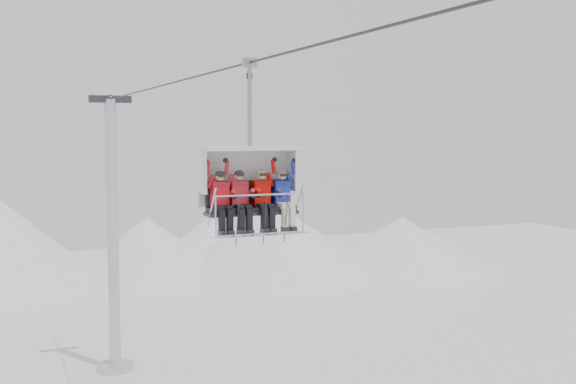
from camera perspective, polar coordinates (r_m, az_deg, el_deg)
name	(u,v)px	position (r m, az deg, el deg)	size (l,w,h in m)	color
ridgeline	(48,253)	(56.29, -18.47, -4.58)	(72.00, 21.00, 7.00)	white
lift_tower_right	(113,254)	(36.33, -13.64, -4.80)	(2.00, 1.80, 13.48)	silver
haul_cable	(288,52)	(14.62, 0.00, 10.97)	(0.06, 0.06, 50.00)	#303035
chairlift_carrier	(248,178)	(16.79, -3.17, 1.12)	(2.28, 1.17, 3.98)	black
skier_far_left	(221,200)	(16.30, -5.28, -0.65)	(0.39, 1.69, 1.55)	red
skier_center_left	(241,199)	(16.45, -3.77, -0.58)	(0.39, 1.69, 1.57)	red
skier_center_right	(263,198)	(16.63, -2.00, -0.51)	(0.39, 1.69, 1.57)	red
skier_far_right	(283,198)	(16.81, -0.38, -0.49)	(0.38, 1.69, 1.52)	#1F2B9D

